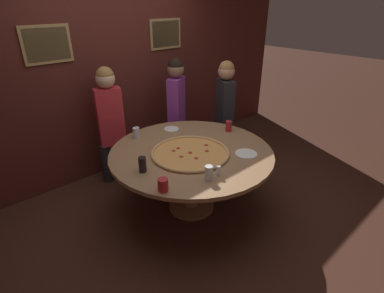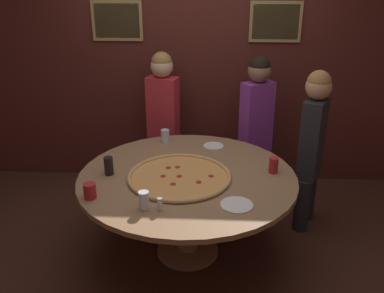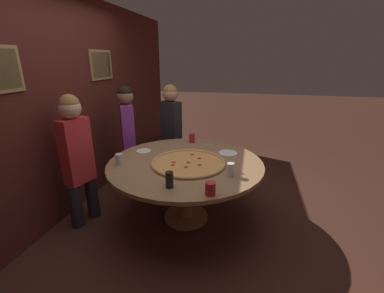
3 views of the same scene
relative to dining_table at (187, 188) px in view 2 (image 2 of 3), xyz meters
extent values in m
plane|color=#422319|center=(0.00, 0.00, -0.62)|extent=(24.00, 24.00, 0.00)
cube|color=#4C1E19|center=(0.00, 1.47, 0.68)|extent=(6.40, 0.06, 2.60)
cube|color=#9E7F4C|center=(-0.80, 1.43, 1.13)|extent=(0.52, 0.02, 0.40)
cube|color=slate|center=(-0.80, 1.42, 1.13)|extent=(0.46, 0.01, 0.34)
cube|color=#9E7F4C|center=(0.80, 1.43, 1.13)|extent=(0.52, 0.02, 0.40)
cube|color=#B2A893|center=(0.80, 1.42, 1.13)|extent=(0.46, 0.01, 0.34)
cylinder|color=#936B47|center=(0.00, 0.00, 0.10)|extent=(1.73, 1.73, 0.04)
cylinder|color=#936B47|center=(0.00, 0.00, -0.27)|extent=(0.16, 0.16, 0.70)
cylinder|color=#936B47|center=(0.00, 0.00, -0.60)|extent=(0.52, 0.52, 0.04)
cylinder|color=#E0994C|center=(-0.06, -0.05, 0.12)|extent=(0.78, 0.78, 0.01)
torus|color=tan|center=(-0.06, -0.05, 0.13)|extent=(0.82, 0.82, 0.03)
cylinder|color=#A8281E|center=(-0.16, 0.10, 0.13)|extent=(0.04, 0.04, 0.00)
cylinder|color=#A8281E|center=(0.10, -0.14, 0.13)|extent=(0.04, 0.04, 0.00)
cylinder|color=#A8281E|center=(-0.10, -0.18, 0.13)|extent=(0.04, 0.04, 0.00)
cylinder|color=#A8281E|center=(-0.09, 0.11, 0.13)|extent=(0.04, 0.04, 0.00)
cylinder|color=#A8281E|center=(-0.06, -0.05, 0.13)|extent=(0.04, 0.04, 0.00)
cylinder|color=#A8281E|center=(0.19, -0.03, 0.13)|extent=(0.04, 0.04, 0.00)
cylinder|color=#A8281E|center=(-0.19, -0.05, 0.13)|extent=(0.04, 0.04, 0.00)
cylinder|color=#B22328|center=(-0.67, -0.39, 0.17)|extent=(0.09, 0.09, 0.11)
cylinder|color=silver|center=(-0.26, -0.52, 0.18)|extent=(0.07, 0.07, 0.13)
cylinder|color=silver|center=(-0.25, 0.68, 0.18)|extent=(0.08, 0.08, 0.12)
cylinder|color=black|center=(-0.62, -0.02, 0.19)|extent=(0.07, 0.07, 0.15)
cylinder|color=#B22328|center=(0.69, 0.09, 0.18)|extent=(0.07, 0.07, 0.13)
cylinder|color=white|center=(0.20, 0.60, 0.12)|extent=(0.18, 0.18, 0.01)
cylinder|color=white|center=(0.37, -0.44, 0.12)|extent=(0.23, 0.23, 0.01)
cylinder|color=silver|center=(-0.15, -0.54, 0.16)|extent=(0.04, 0.04, 0.08)
cylinder|color=#B7B7BC|center=(-0.15, -0.54, 0.21)|extent=(0.04, 0.04, 0.01)
cylinder|color=#232328|center=(0.72, 1.07, -0.37)|extent=(0.19, 0.19, 0.52)
cylinder|color=#232328|center=(0.53, 0.95, -0.37)|extent=(0.19, 0.19, 0.52)
cube|color=purple|center=(0.63, 1.01, 0.25)|extent=(0.35, 0.30, 0.72)
sphere|color=#8C664C|center=(0.63, 1.01, 0.73)|extent=(0.22, 0.22, 0.22)
sphere|color=black|center=(0.63, 1.01, 0.77)|extent=(0.21, 0.21, 0.21)
cylinder|color=#232328|center=(-0.21, 1.11, -0.37)|extent=(0.17, 0.17, 0.52)
cylinder|color=#232328|center=(-0.43, 1.17, -0.37)|extent=(0.17, 0.17, 0.52)
cube|color=red|center=(-0.32, 1.14, 0.25)|extent=(0.34, 0.24, 0.72)
sphere|color=beige|center=(-0.32, 1.14, 0.73)|extent=(0.22, 0.22, 0.22)
sphere|color=#9E703D|center=(-0.32, 1.14, 0.77)|extent=(0.21, 0.21, 0.21)
cylinder|color=#232328|center=(1.12, 0.61, -0.37)|extent=(0.18, 0.18, 0.51)
cylinder|color=#232328|center=(1.02, 0.40, -0.37)|extent=(0.18, 0.18, 0.51)
cube|color=#232328|center=(1.07, 0.51, 0.24)|extent=(0.28, 0.35, 0.72)
sphere|color=tan|center=(1.07, 0.51, 0.71)|extent=(0.22, 0.22, 0.22)
sphere|color=#9E703D|center=(1.07, 0.51, 0.75)|extent=(0.20, 0.20, 0.20)
camera|label=1|loc=(-1.89, -2.11, 1.56)|focal=28.00mm
camera|label=2|loc=(0.19, -3.02, 1.67)|focal=40.00mm
camera|label=3|loc=(-2.59, -0.68, 1.22)|focal=24.00mm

